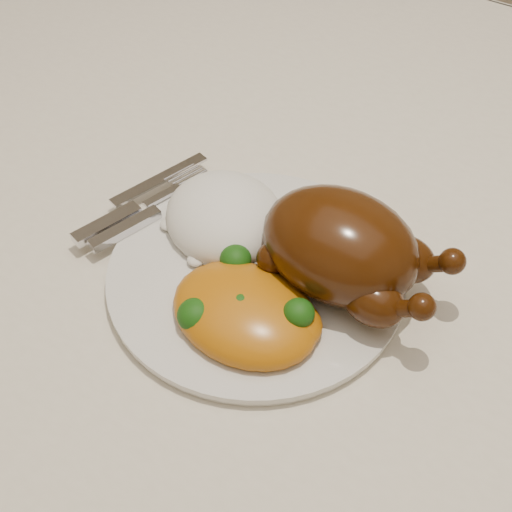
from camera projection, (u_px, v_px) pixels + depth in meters
The scene contains 7 objects.
dining_table at pixel (291, 277), 0.78m from camera, with size 1.60×0.90×0.76m.
tablecloth at pixel (294, 230), 0.72m from camera, with size 1.73×1.03×0.18m.
dinner_plate at pixel (256, 275), 0.64m from camera, with size 0.26×0.26×0.01m, color silver.
roast_chicken at pixel (344, 248), 0.59m from camera, with size 0.17×0.11×0.09m.
rice_mound at pixel (225, 218), 0.66m from camera, with size 0.15×0.15×0.06m.
mac_and_cheese at pixel (248, 313), 0.59m from camera, with size 0.13×0.11×0.05m.
cutlery at pixel (132, 212), 0.68m from camera, with size 0.06×0.17×0.01m.
Camera 1 is at (0.25, -0.45, 1.25)m, focal length 50.00 mm.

